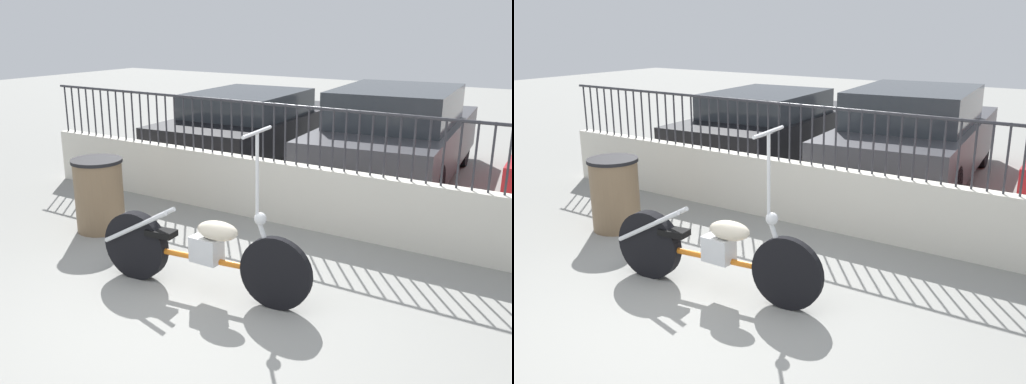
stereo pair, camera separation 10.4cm
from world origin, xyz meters
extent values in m
plane|color=gray|center=(0.00, 0.00, 0.00)|extent=(40.00, 40.00, 0.00)
cube|color=beige|center=(0.00, 2.68, 0.38)|extent=(9.00, 0.18, 0.77)
cylinder|color=#2D2D33|center=(-4.42, 2.68, 1.13)|extent=(0.02, 0.02, 0.72)
cylinder|color=#2D2D33|center=(-4.26, 2.68, 1.13)|extent=(0.02, 0.02, 0.72)
cylinder|color=#2D2D33|center=(-4.11, 2.68, 1.13)|extent=(0.02, 0.02, 0.72)
cylinder|color=#2D2D33|center=(-3.95, 2.68, 1.13)|extent=(0.02, 0.02, 0.72)
cylinder|color=#2D2D33|center=(-3.79, 2.68, 1.13)|extent=(0.02, 0.02, 0.72)
cylinder|color=#2D2D33|center=(-3.63, 2.68, 1.13)|extent=(0.02, 0.02, 0.72)
cylinder|color=#2D2D33|center=(-3.47, 2.68, 1.13)|extent=(0.02, 0.02, 0.72)
cylinder|color=#2D2D33|center=(-3.32, 2.68, 1.13)|extent=(0.02, 0.02, 0.72)
cylinder|color=#2D2D33|center=(-3.16, 2.68, 1.13)|extent=(0.02, 0.02, 0.72)
cylinder|color=#2D2D33|center=(-3.00, 2.68, 1.13)|extent=(0.02, 0.02, 0.72)
cylinder|color=#2D2D33|center=(-2.84, 2.68, 1.13)|extent=(0.02, 0.02, 0.72)
cylinder|color=#2D2D33|center=(-2.68, 2.68, 1.13)|extent=(0.02, 0.02, 0.72)
cylinder|color=#2D2D33|center=(-2.53, 2.68, 1.13)|extent=(0.02, 0.02, 0.72)
cylinder|color=#2D2D33|center=(-2.37, 2.68, 1.13)|extent=(0.02, 0.02, 0.72)
cylinder|color=#2D2D33|center=(-2.21, 2.68, 1.13)|extent=(0.02, 0.02, 0.72)
cylinder|color=#2D2D33|center=(-2.05, 2.68, 1.13)|extent=(0.02, 0.02, 0.72)
cylinder|color=#2D2D33|center=(-1.89, 2.68, 1.13)|extent=(0.02, 0.02, 0.72)
cylinder|color=#2D2D33|center=(-1.74, 2.68, 1.13)|extent=(0.02, 0.02, 0.72)
cylinder|color=#2D2D33|center=(-1.58, 2.68, 1.13)|extent=(0.02, 0.02, 0.72)
cylinder|color=#2D2D33|center=(-1.42, 2.68, 1.13)|extent=(0.02, 0.02, 0.72)
cylinder|color=#2D2D33|center=(-1.26, 2.68, 1.13)|extent=(0.02, 0.02, 0.72)
cylinder|color=#2D2D33|center=(-1.11, 2.68, 1.13)|extent=(0.02, 0.02, 0.72)
cylinder|color=#2D2D33|center=(-0.95, 2.68, 1.13)|extent=(0.02, 0.02, 0.72)
cylinder|color=#2D2D33|center=(-0.79, 2.68, 1.13)|extent=(0.02, 0.02, 0.72)
cylinder|color=#2D2D33|center=(-0.63, 2.68, 1.13)|extent=(0.02, 0.02, 0.72)
cylinder|color=#2D2D33|center=(-0.47, 2.68, 1.13)|extent=(0.02, 0.02, 0.72)
cylinder|color=#2D2D33|center=(-0.32, 2.68, 1.13)|extent=(0.02, 0.02, 0.72)
cylinder|color=#2D2D33|center=(-0.16, 2.68, 1.13)|extent=(0.02, 0.02, 0.72)
cylinder|color=#2D2D33|center=(0.00, 2.68, 1.13)|extent=(0.02, 0.02, 0.72)
cylinder|color=#2D2D33|center=(0.16, 2.68, 1.13)|extent=(0.02, 0.02, 0.72)
cylinder|color=#2D2D33|center=(0.32, 2.68, 1.13)|extent=(0.02, 0.02, 0.72)
cylinder|color=#2D2D33|center=(0.47, 2.68, 1.13)|extent=(0.02, 0.02, 0.72)
cylinder|color=#2D2D33|center=(0.63, 2.68, 1.13)|extent=(0.02, 0.02, 0.72)
cylinder|color=#2D2D33|center=(0.79, 2.68, 1.13)|extent=(0.02, 0.02, 0.72)
cylinder|color=#2D2D33|center=(0.95, 2.68, 1.13)|extent=(0.02, 0.02, 0.72)
cylinder|color=#2D2D33|center=(1.11, 2.68, 1.13)|extent=(0.02, 0.02, 0.72)
cylinder|color=#2D2D33|center=(1.26, 2.68, 1.13)|extent=(0.02, 0.02, 0.72)
cylinder|color=#2D2D33|center=(1.42, 2.68, 1.13)|extent=(0.02, 0.02, 0.72)
cylinder|color=#2D2D33|center=(1.58, 2.68, 1.13)|extent=(0.02, 0.02, 0.72)
cylinder|color=#2D2D33|center=(1.74, 2.68, 1.13)|extent=(0.02, 0.02, 0.72)
cylinder|color=#2D2D33|center=(1.89, 2.68, 1.13)|extent=(0.02, 0.02, 0.72)
cylinder|color=#2D2D33|center=(2.05, 2.68, 1.13)|extent=(0.02, 0.02, 0.72)
cylinder|color=#2D2D33|center=(0.00, 2.68, 1.47)|extent=(9.00, 0.04, 0.04)
cylinder|color=black|center=(0.59, 0.68, 0.33)|extent=(0.67, 0.15, 0.67)
cylinder|color=black|center=(-0.89, 0.50, 0.33)|extent=(0.69, 0.20, 0.68)
cylinder|color=orange|center=(-0.15, 0.59, 0.33)|extent=(1.36, 0.22, 0.06)
cube|color=silver|center=(-0.10, 0.59, 0.43)|extent=(0.28, 0.18, 0.24)
ellipsoid|color=beige|center=(0.02, 0.61, 0.63)|extent=(0.42, 0.25, 0.18)
cube|color=black|center=(-0.59, 0.53, 0.51)|extent=(0.30, 0.19, 0.06)
cylinder|color=silver|center=(0.50, 0.66, 0.58)|extent=(0.23, 0.07, 0.51)
sphere|color=silver|center=(0.44, 0.66, 0.81)|extent=(0.11, 0.11, 0.11)
cylinder|color=silver|center=(0.41, 0.65, 1.20)|extent=(0.03, 0.03, 0.73)
cylinder|color=silver|center=(0.41, 0.65, 1.56)|extent=(0.09, 0.52, 0.03)
cylinder|color=silver|center=(-0.83, 0.43, 0.55)|extent=(0.74, 0.13, 0.42)
cylinder|color=silver|center=(-0.85, 0.57, 0.55)|extent=(0.74, 0.13, 0.42)
cylinder|color=brown|center=(-2.21, 1.25, 0.42)|extent=(0.57, 0.57, 0.84)
cylinder|color=black|center=(-2.21, 1.25, 0.86)|extent=(0.60, 0.60, 0.04)
cylinder|color=black|center=(-3.71, 6.75, 0.32)|extent=(0.16, 0.65, 0.64)
cylinder|color=black|center=(-1.95, 6.88, 0.32)|extent=(0.16, 0.65, 0.64)
cylinder|color=black|center=(-3.51, 4.06, 0.32)|extent=(0.16, 0.65, 0.64)
cylinder|color=black|center=(-1.74, 4.20, 0.32)|extent=(0.16, 0.65, 0.64)
cube|color=black|center=(-2.73, 5.47, 0.53)|extent=(2.21, 4.47, 0.58)
cube|color=#2D3338|center=(-2.71, 5.26, 1.03)|extent=(1.85, 2.21, 0.42)
cylinder|color=black|center=(-1.01, 6.72, 0.32)|extent=(0.18, 0.65, 0.64)
cylinder|color=black|center=(0.72, 6.90, 0.32)|extent=(0.18, 0.65, 0.64)
cylinder|color=black|center=(-0.71, 3.92, 0.32)|extent=(0.18, 0.65, 0.64)
cylinder|color=black|center=(1.02, 4.11, 0.32)|extent=(0.18, 0.65, 0.64)
cube|color=#38383D|center=(0.01, 5.41, 0.59)|extent=(2.32, 4.70, 0.70)
cube|color=#2D3338|center=(0.03, 5.19, 1.21)|extent=(1.89, 2.34, 0.54)
camera|label=1|loc=(2.89, -3.24, 2.43)|focal=40.00mm
camera|label=2|loc=(2.98, -3.18, 2.43)|focal=40.00mm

